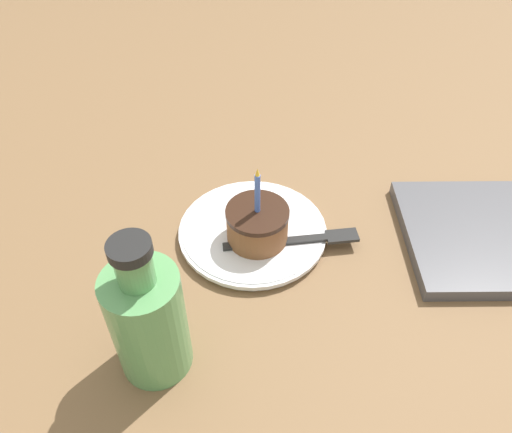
# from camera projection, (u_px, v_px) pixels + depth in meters

# --- Properties ---
(ground_plane) EXTENTS (2.40, 2.40, 0.04)m
(ground_plane) POSITION_uv_depth(u_px,v_px,m) (254.00, 245.00, 0.74)
(ground_plane) COLOR brown
(ground_plane) RESTS_ON ground
(plate) EXTENTS (0.21, 0.21, 0.02)m
(plate) POSITION_uv_depth(u_px,v_px,m) (256.00, 233.00, 0.72)
(plate) COLOR silver
(plate) RESTS_ON ground_plane
(cake_slice) EXTENTS (0.09, 0.09, 0.12)m
(cake_slice) POSITION_uv_depth(u_px,v_px,m) (258.00, 224.00, 0.68)
(cake_slice) COLOR brown
(cake_slice) RESTS_ON plate
(fork) EXTENTS (0.04, 0.19, 0.00)m
(fork) POSITION_uv_depth(u_px,v_px,m) (302.00, 240.00, 0.70)
(fork) COLOR #262626
(fork) RESTS_ON plate
(bottle) EXTENTS (0.08, 0.08, 0.20)m
(bottle) POSITION_uv_depth(u_px,v_px,m) (149.00, 319.00, 0.53)
(bottle) COLOR #599959
(bottle) RESTS_ON ground_plane
(marble_board) EXTENTS (0.22, 0.24, 0.02)m
(marble_board) POSITION_uv_depth(u_px,v_px,m) (490.00, 235.00, 0.71)
(marble_board) COLOR #4C4C51
(marble_board) RESTS_ON ground_plane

